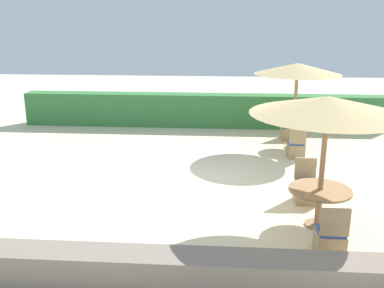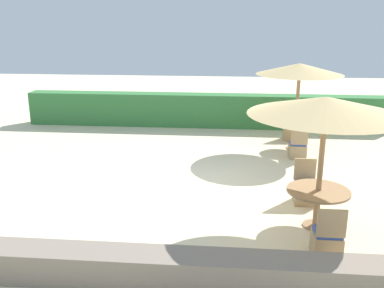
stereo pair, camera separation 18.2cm
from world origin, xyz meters
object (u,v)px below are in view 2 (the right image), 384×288
at_px(round_table_back_right, 295,130).
at_px(patio_chair_back_right_south, 298,149).
at_px(parasol_front_right, 326,106).
at_px(round_table_front_right, 318,197).
at_px(patio_chair_back_right_north, 291,132).
at_px(patio_chair_front_right_south, 327,242).
at_px(parasol_back_right, 300,69).
at_px(patio_chair_front_right_north, 305,191).

height_order(round_table_back_right, patio_chair_back_right_south, patio_chair_back_right_south).
distance_m(parasol_front_right, patio_chair_back_right_south, 4.66).
bearing_deg(round_table_front_right, parasol_front_right, -90.00).
height_order(round_table_back_right, patio_chair_back_right_north, patio_chair_back_right_north).
bearing_deg(patio_chair_back_right_north, patio_chair_back_right_south, 88.43).
distance_m(round_table_front_right, patio_chair_back_right_north, 6.12).
height_order(parasol_front_right, patio_chair_front_right_south, parasol_front_right).
height_order(parasol_front_right, patio_chair_back_right_north, parasol_front_right).
height_order(parasol_back_right, round_table_back_right, parasol_back_right).
bearing_deg(parasol_front_right, patio_chair_back_right_south, 86.67).
relative_size(round_table_front_right, parasol_back_right, 0.46).
bearing_deg(parasol_back_right, patio_chair_back_right_south, -92.82).
bearing_deg(parasol_front_right, patio_chair_back_right_north, 87.23).
bearing_deg(patio_chair_back_right_north, round_table_front_right, 87.23).
height_order(patio_chair_front_right_south, patio_chair_back_right_north, same).
xyz_separation_m(patio_chair_front_right_south, patio_chair_front_right_north, (-0.01, 2.16, 0.00)).
height_order(patio_chair_front_right_north, parasol_back_right, parasol_back_right).
height_order(parasol_front_right, patio_chair_back_right_south, parasol_front_right).
bearing_deg(patio_chair_front_right_south, parasol_front_right, 88.75).
height_order(patio_chair_back_right_south, patio_chair_back_right_north, same).
xyz_separation_m(round_table_front_right, parasol_back_right, (0.29, 5.11, 1.79)).
relative_size(parasol_front_right, round_table_back_right, 2.69).
bearing_deg(patio_chair_front_right_north, round_table_front_right, 91.99).
bearing_deg(round_table_back_right, patio_chair_back_right_north, 89.60).
bearing_deg(patio_chair_back_right_north, parasol_back_right, 89.60).
relative_size(parasol_front_right, parasol_back_right, 1.08).
distance_m(parasol_front_right, round_table_front_right, 1.72).
relative_size(parasol_front_right, round_table_front_right, 2.36).
height_order(patio_chair_front_right_south, patio_chair_front_right_north, same).
distance_m(parasol_front_right, patio_chair_front_right_north, 2.34).
bearing_deg(patio_chair_back_right_south, patio_chair_front_right_north, -95.22).
height_order(round_table_front_right, patio_chair_back_right_south, patio_chair_back_right_south).
relative_size(patio_chair_front_right_south, patio_chair_back_right_south, 1.00).
bearing_deg(patio_chair_front_right_south, parasol_back_right, 87.10).
distance_m(round_table_back_right, patio_chair_back_right_south, 0.99).
bearing_deg(patio_chair_back_right_south, parasol_back_right, 87.18).
bearing_deg(patio_chair_back_right_north, patio_chair_front_right_south, 87.45).
relative_size(parasol_back_right, patio_chair_back_right_south, 2.76).
height_order(round_table_front_right, patio_chair_back_right_north, patio_chair_back_right_north).
relative_size(patio_chair_front_right_north, round_table_back_right, 0.91).
xyz_separation_m(parasol_back_right, patio_chair_back_right_south, (-0.05, -0.93, -2.13)).
height_order(round_table_front_right, patio_chair_front_right_north, patio_chair_front_right_north).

